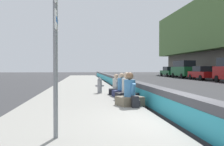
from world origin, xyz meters
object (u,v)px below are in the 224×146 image
fire_hydrant (100,85)px  parked_car_midline (202,73)px  backpack (135,102)px  parked_car_farther (169,72)px  seated_person_foreground (130,95)px  route_sign_post (56,31)px  seated_person_rear (122,89)px  parked_car_far (183,69)px  seated_person_middle (127,92)px  seated_person_far (116,88)px

fire_hydrant → parked_car_midline: bearing=-40.7°
backpack → parked_car_farther: parked_car_farther is taller
parked_car_farther → seated_person_foreground: bearing=158.4°
fire_hydrant → parked_car_farther: size_ratio=0.19×
route_sign_post → seated_person_rear: 7.48m
backpack → parked_car_farther: size_ratio=0.09×
seated_person_foreground → parked_car_far: bearing=-26.0°
parked_car_farther → route_sign_post: bearing=157.6°
fire_hydrant → parked_car_far: (22.00, -13.82, 0.77)m
parked_car_midline → parked_car_farther: bearing=-0.4°
seated_person_rear → fire_hydrant: bearing=26.4°
parked_car_far → parked_car_farther: bearing=-0.3°
seated_person_rear → parked_car_midline: size_ratio=0.25×
seated_person_rear → parked_car_far: size_ratio=0.22×
route_sign_post → parked_car_far: size_ratio=0.70×
backpack → parked_car_far: 30.13m
seated_person_rear → backpack: size_ratio=2.83×
parked_car_far → parked_car_farther: parked_car_far is taller
fire_hydrant → backpack: 5.28m
backpack → parked_car_far: parked_car_far is taller
seated_person_foreground → parked_car_midline: bearing=-32.1°
backpack → parked_car_midline: size_ratio=0.09×
route_sign_post → seated_person_middle: (5.48, -2.36, -1.72)m
parked_car_farther → parked_car_midline: bearing=179.6°
fire_hydrant → parked_car_farther: bearing=-26.1°
route_sign_post → seated_person_middle: route_sign_post is taller
fire_hydrant → parked_car_farther: parked_car_farther is taller
seated_person_rear → parked_car_farther: size_ratio=0.25×
seated_person_middle → parked_car_midline: bearing=-33.6°
seated_person_middle → route_sign_post: bearing=156.7°
route_sign_post → seated_person_rear: route_sign_post is taller
seated_person_middle → parked_car_far: size_ratio=0.23×
backpack → parked_car_farther: bearing=-21.1°
seated_person_rear → parked_car_far: (23.88, -12.89, 0.86)m
seated_person_middle → parked_car_midline: 23.16m
backpack → parked_car_midline: bearing=-31.3°
seated_person_rear → seated_person_far: (1.06, 0.14, -0.02)m
seated_person_far → parked_car_farther: size_ratio=0.23×
fire_hydrant → parked_car_midline: parked_car_midline is taller
fire_hydrant → seated_person_foreground: bearing=-170.4°
route_sign_post → fire_hydrant: (8.76, -1.43, -1.65)m
parked_car_midline → route_sign_post: bearing=148.5°
seated_person_foreground → seated_person_middle: seated_person_foreground is taller
seated_person_foreground → seated_person_middle: size_ratio=1.02×
backpack → seated_person_foreground: bearing=10.8°
parked_car_far → parked_car_farther: size_ratio=1.13×
seated_person_rear → parked_car_farther: parked_car_farther is taller
seated_person_far → parked_car_far: size_ratio=0.21×
parked_car_midline → backpack: bearing=148.7°
parked_car_midline → parked_car_far: bearing=-0.6°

